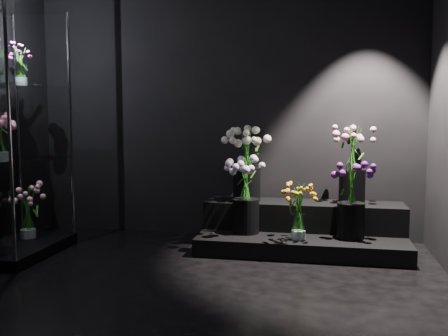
# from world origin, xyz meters

# --- Properties ---
(floor) EXTENTS (4.00, 4.00, 0.00)m
(floor) POSITION_xyz_m (0.00, 0.00, 0.00)
(floor) COLOR black
(floor) RESTS_ON ground
(wall_back) EXTENTS (4.00, 0.00, 4.00)m
(wall_back) POSITION_xyz_m (0.00, 2.00, 1.40)
(wall_back) COLOR black
(wall_back) RESTS_ON floor
(display_riser) EXTENTS (1.90, 0.85, 0.42)m
(display_riser) POSITION_xyz_m (0.83, 1.62, 0.18)
(display_riser) COLOR black
(display_riser) RESTS_ON floor
(display_case) EXTENTS (0.61, 1.01, 2.23)m
(display_case) POSITION_xyz_m (-1.68, 0.88, 1.11)
(display_case) COLOR black
(display_case) RESTS_ON floor
(bouquet_orange_bells) EXTENTS (0.26, 0.26, 0.51)m
(bouquet_orange_bells) POSITION_xyz_m (0.81, 1.30, 0.42)
(bouquet_orange_bells) COLOR white
(bouquet_orange_bells) RESTS_ON display_riser
(bouquet_lilac) EXTENTS (0.46, 0.46, 0.73)m
(bouquet_lilac) POSITION_xyz_m (0.31, 1.46, 0.57)
(bouquet_lilac) COLOR black
(bouquet_lilac) RESTS_ON display_riser
(bouquet_purple) EXTENTS (0.41, 0.41, 0.69)m
(bouquet_purple) POSITION_xyz_m (1.26, 1.43, 0.54)
(bouquet_purple) COLOR black
(bouquet_purple) RESTS_ON display_riser
(bouquet_cream_roses) EXTENTS (0.45, 0.45, 0.70)m
(bouquet_cream_roses) POSITION_xyz_m (0.28, 1.73, 0.83)
(bouquet_cream_roses) COLOR black
(bouquet_cream_roses) RESTS_ON display_riser
(bouquet_pink_roses) EXTENTS (0.36, 0.36, 0.73)m
(bouquet_pink_roses) POSITION_xyz_m (1.29, 1.77, 0.84)
(bouquet_pink_roses) COLOR black
(bouquet_pink_roses) RESTS_ON display_riser
(bouquet_case_pink) EXTENTS (0.39, 0.39, 0.41)m
(bouquet_case_pink) POSITION_xyz_m (-1.67, 0.67, 1.09)
(bouquet_case_pink) COLOR white
(bouquet_case_pink) RESTS_ON display_case
(bouquet_case_magenta) EXTENTS (0.24, 0.24, 0.36)m
(bouquet_case_magenta) POSITION_xyz_m (-1.69, 1.04, 1.72)
(bouquet_case_magenta) COLOR white
(bouquet_case_magenta) RESTS_ON display_case
(bouquet_case_base_pink) EXTENTS (0.43, 0.43, 0.49)m
(bouquet_case_base_pink) POSITION_xyz_m (-1.72, 1.10, 0.36)
(bouquet_case_base_pink) COLOR white
(bouquet_case_base_pink) RESTS_ON display_case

